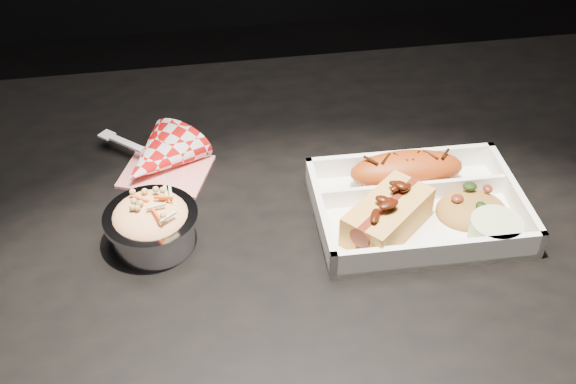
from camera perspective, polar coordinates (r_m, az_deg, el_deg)
The scene contains 8 objects.
dining_table at distance 0.95m, azimuth 0.88°, elevation -6.17°, with size 1.20×0.80×0.75m.
food_tray at distance 0.90m, azimuth 10.14°, elevation -1.42°, with size 0.25×0.19×0.04m.
fried_pastry at distance 0.93m, azimuth 9.36°, elevation 1.74°, with size 0.15×0.06×0.05m, color #9F3C0F.
hotdog at distance 0.85m, azimuth 7.90°, elevation -1.72°, with size 0.13×0.12×0.06m.
fried_rice_mound at distance 0.90m, azimuth 14.38°, elevation -0.88°, with size 0.09×0.07×0.03m, color #AA7531.
cupcake_liner at distance 0.87m, azimuth 16.04°, elevation -2.98°, with size 0.06×0.06×0.03m, color beige.
foil_coleslaw_cup at distance 0.85m, azimuth -10.75°, elevation -2.37°, with size 0.11×0.11×0.07m.
napkin_fork at distance 0.97m, azimuth -10.29°, elevation 2.60°, with size 0.16×0.15×0.10m.
Camera 1 is at (-0.12, -0.65, 1.34)m, focal length 45.00 mm.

